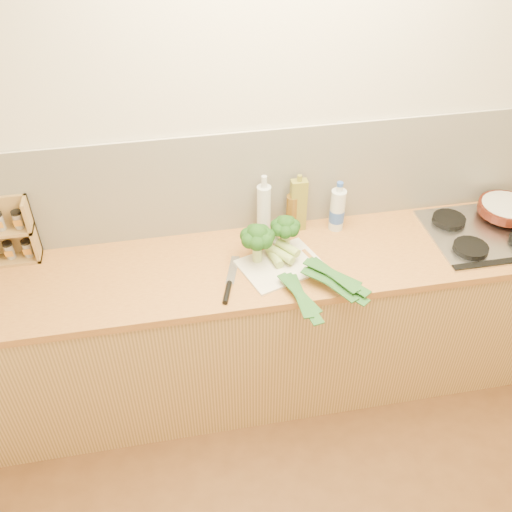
{
  "coord_description": "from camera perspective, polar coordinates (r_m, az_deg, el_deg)",
  "views": [
    {
      "loc": [
        -0.56,
        -0.86,
        2.66
      ],
      "look_at": [
        -0.19,
        1.1,
        1.02
      ],
      "focal_mm": 40.0,
      "sensor_mm": 36.0,
      "label": 1
    }
  ],
  "objects": [
    {
      "name": "room_shell",
      "position": [
        2.83,
        2.37,
        7.74
      ],
      "size": [
        3.5,
        3.5,
        3.5
      ],
      "color": "beige",
      "rests_on": "ground"
    },
    {
      "name": "counter",
      "position": [
        3.07,
        3.19,
        -6.64
      ],
      "size": [
        3.2,
        0.62,
        0.9
      ],
      "color": "tan",
      "rests_on": "ground"
    },
    {
      "name": "gas_hob",
      "position": [
        3.12,
        22.09,
        2.21
      ],
      "size": [
        0.58,
        0.5,
        0.04
      ],
      "color": "silver",
      "rests_on": "counter"
    },
    {
      "name": "chopping_board",
      "position": [
        2.71,
        2.52,
        -0.93
      ],
      "size": [
        0.44,
        0.38,
        0.01
      ],
      "primitive_type": "cube",
      "rotation": [
        0.0,
        0.0,
        0.33
      ],
      "color": "beige",
      "rests_on": "counter"
    },
    {
      "name": "broccoli_left",
      "position": [
        2.64,
        0.14,
        1.9
      ],
      "size": [
        0.16,
        0.16,
        0.21
      ],
      "color": "#ADC371",
      "rests_on": "chopping_board"
    },
    {
      "name": "broccoli_right",
      "position": [
        2.71,
        2.96,
        2.88
      ],
      "size": [
        0.14,
        0.15,
        0.2
      ],
      "color": "#ADC371",
      "rests_on": "chopping_board"
    },
    {
      "name": "leek_front",
      "position": [
        2.66,
        2.47,
        -0.99
      ],
      "size": [
        0.18,
        0.66,
        0.04
      ],
      "rotation": [
        0.0,
        0.0,
        0.19
      ],
      "color": "white",
      "rests_on": "chopping_board"
    },
    {
      "name": "leek_mid",
      "position": [
        2.67,
        3.53,
        -0.39
      ],
      "size": [
        0.45,
        0.59,
        0.04
      ],
      "rotation": [
        0.0,
        0.0,
        0.63
      ],
      "color": "white",
      "rests_on": "chopping_board"
    },
    {
      "name": "leek_back",
      "position": [
        2.67,
        4.59,
        0.01
      ],
      "size": [
        0.4,
        0.54,
        0.04
      ],
      "rotation": [
        0.0,
        0.0,
        0.61
      ],
      "color": "white",
      "rests_on": "chopping_board"
    },
    {
      "name": "chefs_knife",
      "position": [
        2.59,
        -2.75,
        -3.09
      ],
      "size": [
        0.13,
        0.33,
        0.02
      ],
      "rotation": [
        0.0,
        0.0,
        -0.3
      ],
      "color": "silver",
      "rests_on": "counter"
    },
    {
      "name": "skillet",
      "position": [
        3.26,
        23.8,
        4.41
      ],
      "size": [
        0.42,
        0.29,
        0.05
      ],
      "rotation": [
        0.0,
        0.0,
        -0.11
      ],
      "color": "#48170C",
      "rests_on": "gas_hob"
    },
    {
      "name": "spice_rack",
      "position": [
        2.91,
        -23.82,
        1.99
      ],
      "size": [
        0.28,
        0.11,
        0.33
      ],
      "color": "#9F7744",
      "rests_on": "counter"
    },
    {
      "name": "oil_tin",
      "position": [
        2.87,
        4.24,
        5.13
      ],
      "size": [
        0.08,
        0.05,
        0.32
      ],
      "color": "olive",
      "rests_on": "counter"
    },
    {
      "name": "glass_bottle",
      "position": [
        2.83,
        0.79,
        4.67
      ],
      "size": [
        0.07,
        0.07,
        0.33
      ],
      "color": "silver",
      "rests_on": "counter"
    },
    {
      "name": "amber_bottle",
      "position": [
        2.89,
        3.65,
        4.43
      ],
      "size": [
        0.06,
        0.06,
        0.25
      ],
      "color": "brown",
      "rests_on": "counter"
    },
    {
      "name": "water_bottle",
      "position": [
        2.92,
        8.12,
        4.5
      ],
      "size": [
        0.08,
        0.08,
        0.25
      ],
      "color": "silver",
      "rests_on": "counter"
    }
  ]
}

